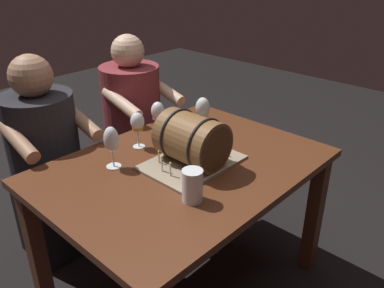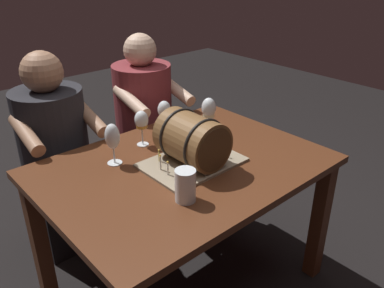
# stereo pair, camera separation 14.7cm
# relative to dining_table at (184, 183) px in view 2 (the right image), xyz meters

# --- Properties ---
(ground_plane) EXTENTS (8.00, 8.00, 0.00)m
(ground_plane) POSITION_rel_dining_table_xyz_m (0.00, 0.00, -0.62)
(ground_plane) COLOR black
(dining_table) EXTENTS (1.27, 0.94, 0.73)m
(dining_table) POSITION_rel_dining_table_xyz_m (0.00, 0.00, 0.00)
(dining_table) COLOR #562D19
(dining_table) RESTS_ON ground
(barrel_cake) EXTENTS (0.44, 0.31, 0.24)m
(barrel_cake) POSITION_rel_dining_table_xyz_m (0.03, -0.03, 0.22)
(barrel_cake) COLOR gray
(barrel_cake) RESTS_ON dining_table
(wine_glass_rose) EXTENTS (0.07, 0.07, 0.17)m
(wine_glass_rose) POSITION_rel_dining_table_xyz_m (0.16, 0.34, 0.22)
(wine_glass_rose) COLOR white
(wine_glass_rose) RESTS_ON dining_table
(wine_glass_white) EXTENTS (0.08, 0.08, 0.20)m
(wine_glass_white) POSITION_rel_dining_table_xyz_m (0.32, 0.17, 0.24)
(wine_glass_white) COLOR white
(wine_glass_white) RESTS_ON dining_table
(wine_glass_amber) EXTENTS (0.07, 0.07, 0.18)m
(wine_glass_amber) POSITION_rel_dining_table_xyz_m (-0.03, 0.28, 0.24)
(wine_glass_amber) COLOR white
(wine_glass_amber) RESTS_ON dining_table
(wine_glass_empty) EXTENTS (0.07, 0.07, 0.20)m
(wine_glass_empty) POSITION_rel_dining_table_xyz_m (-0.24, 0.21, 0.24)
(wine_glass_empty) COLOR white
(wine_glass_empty) RESTS_ON dining_table
(beer_pint) EXTENTS (0.08, 0.08, 0.13)m
(beer_pint) POSITION_rel_dining_table_xyz_m (-0.19, -0.23, 0.17)
(beer_pint) COLOR white
(beer_pint) RESTS_ON dining_table
(person_seated_left) EXTENTS (0.42, 0.49, 1.17)m
(person_seated_left) POSITION_rel_dining_table_xyz_m (-0.30, 0.74, -0.07)
(person_seated_left) COLOR black
(person_seated_left) RESTS_ON ground
(person_seated_right) EXTENTS (0.41, 0.48, 1.18)m
(person_seated_right) POSITION_rel_dining_table_xyz_m (0.30, 0.74, -0.07)
(person_seated_right) COLOR #4C1B1E
(person_seated_right) RESTS_ON ground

